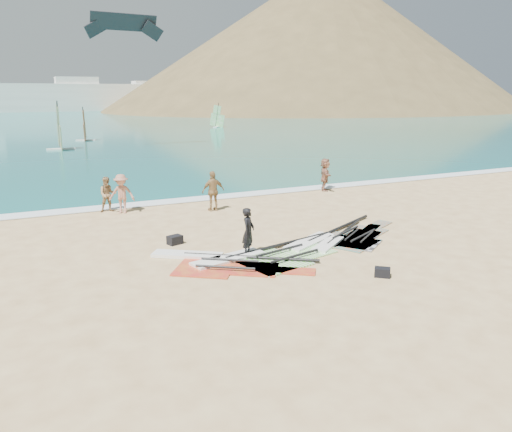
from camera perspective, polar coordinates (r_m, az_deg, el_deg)
name	(u,v)px	position (r m, az deg, el deg)	size (l,w,h in m)	color
ground	(314,273)	(16.15, 6.60, -6.50)	(300.00, 300.00, 0.00)	#E1BE83
sea	(47,114)	(145.10, -22.74, 10.70)	(300.00, 240.00, 0.06)	#0C5953
surf_line	(191,200)	(26.94, -7.39, 1.81)	(300.00, 1.20, 0.04)	white
headland_main	(324,110)	(170.55, 7.73, 11.97)	(143.00, 143.00, 45.00)	brown
headland_minor	(387,107)	(199.47, 14.75, 11.92)	(70.00, 70.00, 28.00)	brown
rig_grey	(347,240)	(19.71, 10.33, -2.69)	(4.71, 3.70, 0.19)	#29282B
rig_green	(267,255)	(17.56, 1.32, -4.53)	(6.57, 3.33, 0.21)	#5BD12A
rig_orange	(338,237)	(20.01, 9.32, -2.39)	(6.24, 4.17, 0.20)	#F25723
rig_red	(217,262)	(16.99, -4.52, -5.22)	(5.04, 4.55, 0.20)	red
gear_bag_near	(175,240)	(19.21, -9.26, -2.71)	(0.53, 0.38, 0.34)	black
gear_bag_far	(382,272)	(16.19, 14.24, -6.25)	(0.48, 0.34, 0.29)	black
person_wetsuit	(248,232)	(17.51, -0.88, -1.82)	(0.63, 0.41, 1.72)	black
beachgoer_left	(108,194)	(25.00, -16.58, 2.38)	(0.83, 0.64, 1.70)	#9E7A50
beachgoer_mid	(122,194)	(24.53, -15.11, 2.47)	(1.21, 0.69, 1.87)	#B1725B
beachgoer_back	(213,191)	(24.22, -4.91, 2.85)	(1.14, 0.47, 1.95)	#9A7545
beachgoer_right	(325,175)	(29.47, 7.89, 4.72)	(1.76, 0.56, 1.90)	#9E684F
windsurfer_left	(60,136)	(53.64, -21.53, 8.48)	(2.68, 3.27, 4.87)	white
windsurfer_centre	(85,131)	(62.81, -18.98, 9.20)	(2.28, 2.65, 4.01)	white
windsurfer_right	(217,120)	(83.00, -4.46, 10.88)	(1.97, 2.01, 3.98)	white
kitesurf_kite	(124,24)	(53.04, -14.85, 20.42)	(7.65, 1.35, 2.46)	black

